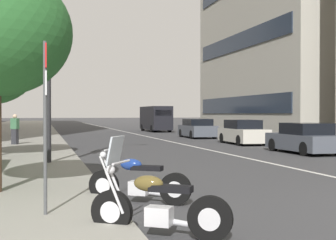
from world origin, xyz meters
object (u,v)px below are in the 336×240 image
(car_mid_block_traffic, at_px, (197,129))
(pedestrian_on_plaza, at_px, (15,129))
(car_following_behind, at_px, (304,139))
(delivery_van_ahead, at_px, (156,118))
(car_far_down_avenue, at_px, (243,133))
(street_lamp_with_banners, at_px, (56,19))
(motorcycle_far_end_row, at_px, (138,182))
(parking_sign_by_curb, at_px, (45,106))
(motorcycle_mid_row, at_px, (157,207))

(car_mid_block_traffic, xyz_separation_m, pedestrian_on_plaza, (-6.60, 12.86, 0.30))
(car_following_behind, height_order, delivery_van_ahead, delivery_van_ahead)
(car_far_down_avenue, xyz_separation_m, street_lamp_with_banners, (-9.05, 11.19, 4.40))
(motorcycle_far_end_row, relative_size, car_following_behind, 0.46)
(car_following_behind, bearing_deg, delivery_van_ahead, 0.74)
(motorcycle_far_end_row, height_order, pedestrian_on_plaza, pedestrian_on_plaza)
(car_following_behind, xyz_separation_m, parking_sign_by_curb, (-10.89, 11.70, 1.30))
(car_following_behind, distance_m, car_far_down_avenue, 6.57)
(motorcycle_far_end_row, distance_m, street_lamp_with_banners, 8.61)
(car_mid_block_traffic, relative_size, pedestrian_on_plaza, 2.69)
(motorcycle_far_end_row, bearing_deg, pedestrian_on_plaza, -46.11)
(delivery_van_ahead, bearing_deg, street_lamp_with_banners, 159.10)
(car_far_down_avenue, distance_m, street_lamp_with_banners, 15.04)
(car_far_down_avenue, distance_m, car_mid_block_traffic, 7.67)
(motorcycle_mid_row, bearing_deg, car_mid_block_traffic, -76.51)
(delivery_van_ahead, bearing_deg, motorcycle_mid_row, 165.38)
(car_following_behind, bearing_deg, parking_sign_by_curb, 132.74)
(street_lamp_with_banners, bearing_deg, car_mid_block_traffic, -33.18)
(motorcycle_far_end_row, xyz_separation_m, parking_sign_by_curb, (-1.32, 1.83, 1.53))
(car_far_down_avenue, relative_size, street_lamp_with_banners, 0.51)
(car_following_behind, bearing_deg, car_mid_block_traffic, 1.12)
(motorcycle_mid_row, relative_size, motorcycle_far_end_row, 0.99)
(motorcycle_mid_row, relative_size, delivery_van_ahead, 0.31)
(car_mid_block_traffic, bearing_deg, motorcycle_far_end_row, 159.70)
(delivery_van_ahead, distance_m, pedestrian_on_plaza, 23.18)
(motorcycle_far_end_row, distance_m, car_mid_block_traffic, 25.65)
(car_far_down_avenue, relative_size, car_mid_block_traffic, 0.96)
(car_following_behind, height_order, car_far_down_avenue, car_far_down_avenue)
(motorcycle_mid_row, distance_m, motorcycle_far_end_row, 2.62)
(motorcycle_far_end_row, xyz_separation_m, pedestrian_on_plaza, (17.21, 3.33, 0.56))
(parking_sign_by_curb, bearing_deg, car_mid_block_traffic, -24.34)
(motorcycle_mid_row, relative_size, car_far_down_avenue, 0.45)
(street_lamp_with_banners, bearing_deg, delivery_van_ahead, -20.14)
(delivery_van_ahead, relative_size, pedestrian_on_plaza, 3.72)
(motorcycle_mid_row, distance_m, pedestrian_on_plaza, 20.06)
(car_mid_block_traffic, xyz_separation_m, street_lamp_with_banners, (-16.71, 10.93, 4.40))
(car_following_behind, relative_size, delivery_van_ahead, 0.68)
(car_following_behind, height_order, pedestrian_on_plaza, pedestrian_on_plaza)
(car_far_down_avenue, bearing_deg, motorcycle_far_end_row, 150.87)
(motorcycle_far_end_row, bearing_deg, motorcycle_mid_row, 117.44)
(car_following_behind, distance_m, delivery_van_ahead, 27.02)
(car_following_behind, height_order, parking_sign_by_curb, parking_sign_by_curb)
(motorcycle_mid_row, height_order, car_following_behind, motorcycle_mid_row)
(car_mid_block_traffic, height_order, delivery_van_ahead, delivery_van_ahead)
(car_far_down_avenue, relative_size, delivery_van_ahead, 0.69)
(delivery_van_ahead, distance_m, street_lamp_with_banners, 31.62)
(car_following_behind, height_order, car_mid_block_traffic, car_mid_block_traffic)
(car_following_behind, bearing_deg, car_far_down_avenue, 0.44)
(pedestrian_on_plaza, bearing_deg, car_mid_block_traffic, -28.43)
(parking_sign_by_curb, bearing_deg, car_following_behind, -47.04)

